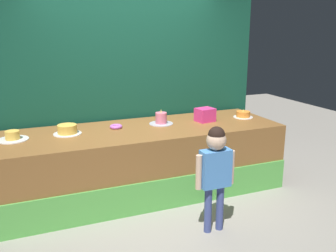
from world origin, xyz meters
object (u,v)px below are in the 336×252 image
(child_figure, at_px, (215,165))
(donut, at_px, (116,127))
(pink_box, at_px, (205,115))
(cake_far_right, at_px, (243,115))
(cake_center_left, at_px, (67,130))
(cake_far_left, at_px, (13,137))
(cake_center_right, at_px, (161,119))

(child_figure, height_order, donut, child_figure)
(pink_box, bearing_deg, cake_far_right, -0.85)
(cake_center_left, bearing_deg, pink_box, -2.01)
(cake_far_right, bearing_deg, pink_box, 179.15)
(child_figure, relative_size, cake_far_right, 4.14)
(pink_box, bearing_deg, cake_center_left, 177.99)
(child_figure, bearing_deg, donut, 116.79)
(pink_box, xyz_separation_m, cake_far_right, (0.59, -0.01, -0.05))
(donut, distance_m, cake_center_left, 0.59)
(cake_center_left, bearing_deg, cake_far_right, -1.72)
(donut, relative_size, cake_center_left, 0.47)
(cake_far_left, distance_m, cake_far_right, 2.93)
(pink_box, height_order, cake_far_left, pink_box)
(cake_center_left, xyz_separation_m, cake_far_right, (2.34, -0.07, -0.01))
(pink_box, xyz_separation_m, cake_center_right, (-0.59, 0.08, -0.02))
(child_figure, distance_m, cake_center_left, 1.78)
(child_figure, xyz_separation_m, donut, (-0.66, 1.30, 0.14))
(cake_center_right, relative_size, cake_far_right, 1.15)
(pink_box, bearing_deg, cake_center_right, 171.80)
(child_figure, distance_m, cake_center_right, 1.30)
(donut, height_order, cake_far_right, cake_far_right)
(donut, bearing_deg, cake_far_left, -177.46)
(child_figure, distance_m, donut, 1.47)
(cake_far_left, xyz_separation_m, cake_far_right, (2.93, -0.06, 0.00))
(child_figure, bearing_deg, cake_center_right, 93.20)
(pink_box, relative_size, donut, 1.49)
(cake_center_left, distance_m, cake_center_right, 1.17)
(pink_box, bearing_deg, child_figure, -113.19)
(cake_center_right, height_order, cake_far_right, cake_center_right)
(cake_far_left, height_order, cake_far_right, cake_far_right)
(cake_far_right, bearing_deg, child_figure, -132.71)
(child_figure, xyz_separation_m, cake_far_left, (-1.83, 1.25, 0.16))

